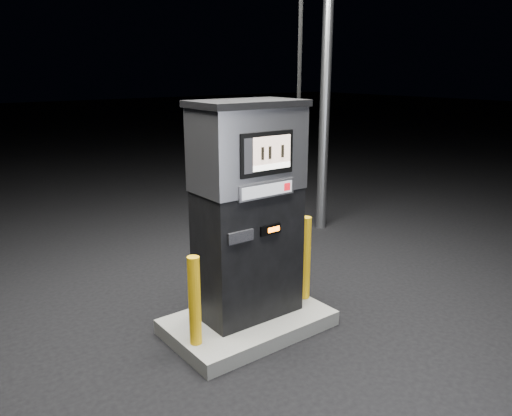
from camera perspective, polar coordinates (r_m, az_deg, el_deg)
ground at (r=5.23m, az=-0.91°, el=-13.65°), size 80.00×80.00×0.00m
pump_island at (r=5.19m, az=-0.91°, el=-12.93°), size 1.60×1.00×0.15m
fuel_dispenser at (r=4.83m, az=-0.91°, el=-0.13°), size 1.17×0.65×4.42m
bollard_left at (r=4.54m, az=-7.03°, el=-10.49°), size 0.11×0.11×0.84m
bollard_right at (r=5.38m, az=5.60°, el=-5.70°), size 0.14×0.14×0.91m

